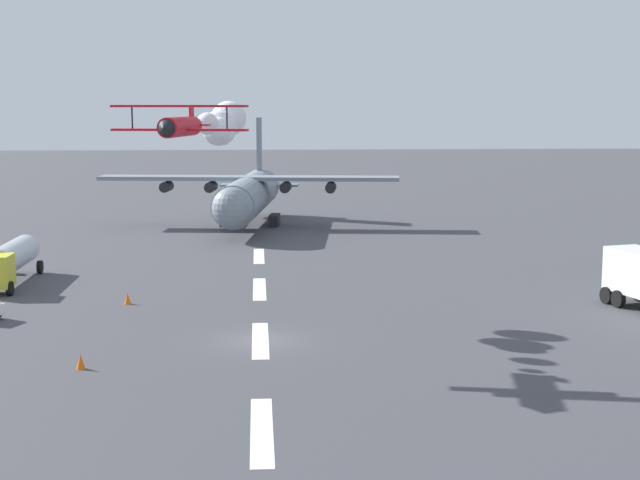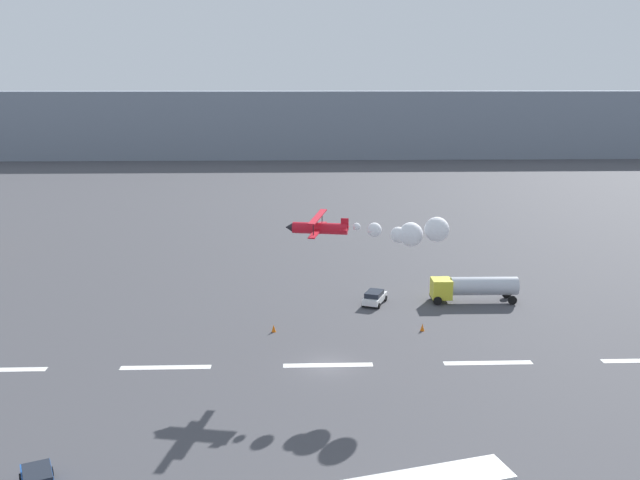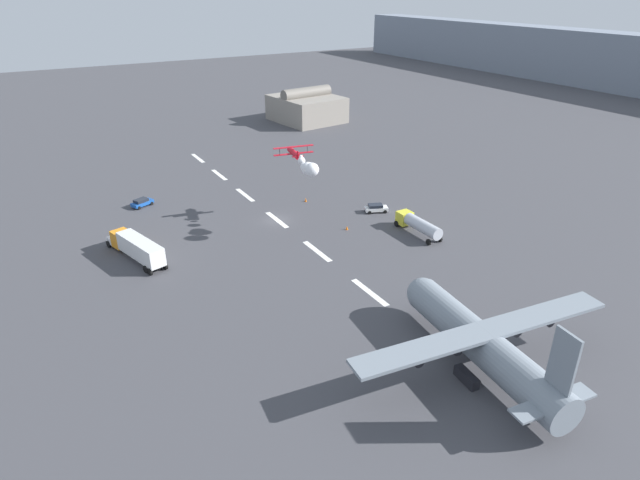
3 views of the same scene
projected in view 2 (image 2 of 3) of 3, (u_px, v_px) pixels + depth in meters
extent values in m
plane|color=#424247|center=(328.00, 365.00, 63.50)|extent=(440.00, 440.00, 0.00)
cube|color=white|center=(0.00, 370.00, 62.48)|extent=(8.00, 0.90, 0.01)
cube|color=white|center=(166.00, 367.00, 62.99)|extent=(8.00, 0.90, 0.01)
cube|color=white|center=(328.00, 365.00, 63.50)|extent=(8.00, 0.90, 0.01)
cube|color=white|center=(488.00, 363.00, 64.01)|extent=(8.00, 0.90, 0.01)
cube|color=gray|center=(303.00, 125.00, 228.29)|extent=(396.00, 16.00, 21.08)
cylinder|color=red|center=(320.00, 228.00, 64.86)|extent=(5.13, 1.97, 1.03)
cube|color=red|center=(318.00, 230.00, 64.92)|extent=(1.98, 7.20, 0.12)
cube|color=red|center=(318.00, 217.00, 64.65)|extent=(1.98, 7.20, 0.12)
cylinder|color=black|center=(313.00, 229.00, 62.36)|extent=(0.08, 0.08, 1.22)
cylinder|color=black|center=(322.00, 218.00, 67.22)|extent=(0.08, 0.08, 1.22)
cube|color=red|center=(345.00, 224.00, 64.42)|extent=(0.71, 0.23, 1.10)
cube|color=red|center=(345.00, 229.00, 64.51)|extent=(0.97, 2.08, 0.08)
cone|color=black|center=(289.00, 227.00, 65.30)|extent=(0.85, 1.00, 0.88)
sphere|color=white|center=(357.00, 227.00, 64.55)|extent=(0.70, 0.70, 0.70)
sphere|color=white|center=(374.00, 230.00, 63.90)|extent=(1.28, 1.28, 1.28)
sphere|color=white|center=(398.00, 235.00, 63.50)|extent=(1.45, 1.45, 1.45)
sphere|color=white|center=(411.00, 234.00, 63.56)|extent=(2.16, 2.16, 2.16)
sphere|color=white|center=(437.00, 229.00, 63.01)|extent=(2.20, 2.20, 2.20)
cube|color=yellow|center=(441.00, 288.00, 81.17)|extent=(2.22, 2.42, 2.20)
cylinder|color=#B7BCC6|center=(484.00, 286.00, 81.25)|extent=(7.60, 2.17, 2.10)
cylinder|color=black|center=(438.00, 301.00, 80.23)|extent=(1.00, 0.33, 1.00)
cylinder|color=black|center=(512.00, 300.00, 80.45)|extent=(1.00, 0.33, 1.00)
cylinder|color=black|center=(434.00, 295.00, 82.57)|extent=(1.00, 0.33, 1.00)
cylinder|color=black|center=(506.00, 294.00, 82.79)|extent=(1.00, 0.33, 1.00)
cube|color=#1E232D|center=(37.00, 474.00, 43.67)|extent=(2.50, 2.91, 0.55)
cylinder|color=black|center=(21.00, 478.00, 44.92)|extent=(0.46, 0.67, 0.64)
cylinder|color=black|center=(51.00, 472.00, 45.68)|extent=(0.46, 0.67, 0.64)
cube|color=white|center=(375.00, 298.00, 80.68)|extent=(3.25, 4.57, 0.65)
cube|color=#1E232D|center=(374.00, 294.00, 80.37)|extent=(2.49, 2.96, 0.55)
cylinder|color=black|center=(371.00, 297.00, 82.40)|extent=(0.45, 0.68, 0.64)
cylinder|color=black|center=(363.00, 304.00, 79.71)|extent=(0.45, 0.68, 0.64)
cylinder|color=black|center=(386.00, 298.00, 81.80)|extent=(0.45, 0.68, 0.64)
cylinder|color=black|center=(379.00, 306.00, 79.10)|extent=(0.45, 0.68, 0.64)
cone|color=orange|center=(274.00, 328.00, 71.78)|extent=(0.44, 0.44, 0.75)
cone|color=orange|center=(422.00, 327.00, 72.08)|extent=(0.44, 0.44, 0.75)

